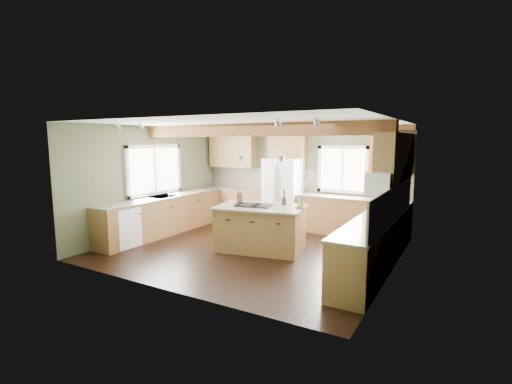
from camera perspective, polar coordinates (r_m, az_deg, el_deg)
The scene contains 37 objects.
floor at distance 7.87m, azimuth -0.71°, elevation -8.75°, with size 5.60×5.60×0.00m, color black.
ceiling at distance 7.54m, azimuth -0.75°, elevation 10.52°, with size 5.60×5.60×0.00m, color silver.
wall_back at distance 9.82m, azimuth 6.77°, elevation 2.29°, with size 5.60×5.60×0.00m, color #485038.
wall_left at distance 9.34m, azimuth -15.66°, elevation 1.75°, with size 5.00×5.00×0.00m, color #485038.
wall_right at distance 6.63m, azimuth 20.54°, elevation -0.91°, with size 5.00×5.00×0.00m, color #485038.
ceiling_beam at distance 7.60m, azimuth -0.47°, elevation 9.52°, with size 5.55×0.26×0.26m, color #5C311A.
soffit_trim at distance 9.68m, azimuth 6.65°, elevation 9.56°, with size 5.55×0.20×0.10m, color #5C311A.
backsplash_back at distance 9.81m, azimuth 6.73°, elevation 1.76°, with size 5.58×0.03×0.58m, color brown.
backsplash_right at distance 6.70m, azimuth 20.45°, elevation -1.60°, with size 0.03×3.70×0.58m, color brown.
base_cab_back_left at distance 10.51m, azimuth -2.96°, elevation -2.02°, with size 2.02×0.60×0.88m, color brown.
counter_back_left at distance 10.44m, azimuth -2.98°, elevation 0.46°, with size 2.06×0.64×0.04m, color #4E4739.
base_cab_back_right at distance 9.18m, azimuth 14.52°, elevation -3.75°, with size 2.62×0.60×0.88m, color brown.
counter_back_right at distance 9.09m, azimuth 14.62°, elevation -0.91°, with size 2.66×0.64×0.04m, color #4E4739.
base_cab_left at distance 9.29m, azimuth -13.95°, elevation -3.58°, with size 0.60×3.70×0.88m, color brown.
counter_left at distance 9.21m, azimuth -14.04°, elevation -0.78°, with size 0.64×3.74×0.04m, color #4E4739.
base_cab_right at distance 6.91m, azimuth 17.79°, elevation -7.74°, with size 0.60×3.70×0.88m, color brown.
counter_right at distance 6.80m, azimuth 17.95°, elevation -4.00°, with size 0.64×3.74×0.04m, color #4E4739.
upper_cab_back_left at distance 10.57m, azimuth -3.57°, elevation 6.26°, with size 1.40×0.35×0.90m, color brown.
upper_cab_over_fridge at distance 9.73m, azimuth 4.81°, elevation 7.28°, with size 0.96×0.35×0.70m, color brown.
upper_cab_right at distance 7.48m, azimuth 20.63°, elevation 5.05°, with size 0.35×2.20×0.90m, color brown.
upper_cab_back_corner at distance 8.94m, azimuth 20.10°, elevation 5.48°, with size 0.90×0.35×0.90m, color brown.
window_left at distance 9.34m, azimuth -15.41°, elevation 3.30°, with size 0.04×1.60×1.05m, color white.
window_back at distance 9.38m, azimuth 13.22°, elevation 3.40°, with size 1.10×0.04×1.00m, color white.
sink at distance 9.21m, azimuth -14.04°, elevation -0.75°, with size 0.50×0.65×0.03m, color #262628.
faucet at distance 9.07m, azimuth -13.26°, elevation 0.07°, with size 0.02×0.02×0.28m, color #B2B2B7.
dishwasher at distance 8.43m, azimuth -20.06°, elevation -5.10°, with size 0.60×0.60×0.84m, color white.
oven at distance 5.70m, azimuth 14.82°, elevation -11.08°, with size 0.60×0.72×0.84m, color white.
microwave at distance 6.59m, azimuth 18.69°, elevation 1.32°, with size 0.40×0.70×0.38m, color white.
pendant_left at distance 7.66m, azimuth -2.30°, elevation 5.09°, with size 0.18×0.18×0.16m, color #B2B2B7.
pendant_right at distance 7.40m, azimuth 3.86°, elevation 4.97°, with size 0.18×0.18×0.16m, color #B2B2B7.
refrigerator at distance 9.64m, azimuth 4.20°, elevation -0.18°, with size 0.90×0.74×1.80m, color white.
island at distance 7.73m, azimuth 0.71°, elevation -5.69°, with size 1.70×1.04×0.88m, color olive.
island_top at distance 7.63m, azimuth 0.71°, elevation -2.33°, with size 1.81×1.15×0.04m, color #4E4739.
cooktop at distance 7.67m, azimuth -0.29°, elevation -2.05°, with size 0.73×0.49×0.02m, color black.
knife_block at distance 8.05m, azimuth -2.53°, elevation -0.89°, with size 0.13×0.10×0.21m, color brown.
utensil_crock at distance 7.79m, azimuth 4.30°, elevation -1.43°, with size 0.11×0.11×0.15m, color #3F3632.
bottle_tray at distance 7.47m, azimuth 6.76°, elevation -1.64°, with size 0.23×0.23×0.21m, color brown, non-canonical shape.
Camera 1 is at (3.86, -6.47, 2.27)m, focal length 26.00 mm.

